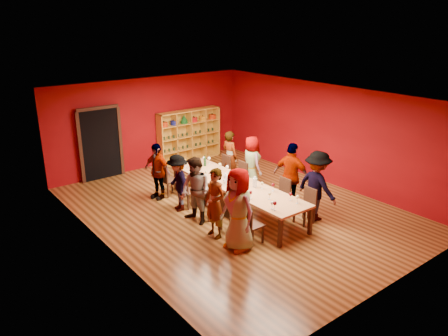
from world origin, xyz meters
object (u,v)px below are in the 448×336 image
at_px(chair_person_right_0, 307,204).
at_px(person_right_4, 230,157).
at_px(person_left_2, 196,191).
at_px(person_left_3, 178,183).
at_px(tasting_table, 235,185).
at_px(chair_person_left_1, 229,212).
at_px(person_left_1, 215,203).
at_px(chair_person_right_1, 282,193).
at_px(spittoon_bowl, 238,182).
at_px(chair_person_left_3, 187,190).
at_px(person_right_1, 292,176).
at_px(person_right_3, 252,163).
at_px(chair_person_left_4, 167,179).
at_px(shelving_unit, 189,133).
at_px(chair_person_right_3, 240,175).
at_px(person_right_0, 317,186).
at_px(chair_person_right_4, 223,168).
at_px(chair_person_left_0, 250,223).
at_px(chair_person_left_2, 207,201).
at_px(wine_bottle, 205,162).
at_px(person_left_4, 157,171).
at_px(person_left_0, 238,209).

distance_m(chair_person_right_0, person_right_4, 3.39).
bearing_deg(person_left_2, person_left_3, 171.06).
height_order(tasting_table, person_left_3, person_left_3).
height_order(chair_person_left_1, person_left_1, person_left_1).
height_order(chair_person_right_1, spittoon_bowl, spittoon_bowl).
distance_m(chair_person_left_3, person_right_1, 2.78).
xyz_separation_m(person_left_1, person_left_2, (0.06, 0.86, 0.01)).
xyz_separation_m(person_left_1, person_right_3, (2.65, 1.76, -0.03)).
distance_m(chair_person_left_4, chair_person_right_1, 3.29).
height_order(shelving_unit, chair_person_right_3, shelving_unit).
distance_m(person_right_0, person_right_1, 0.87).
height_order(chair_person_right_0, chair_person_right_3, same).
bearing_deg(person_right_3, chair_person_left_3, 99.54).
distance_m(shelving_unit, chair_person_right_0, 6.03).
xyz_separation_m(person_left_1, chair_person_right_4, (2.22, 2.56, -0.33)).
distance_m(chair_person_left_0, chair_person_right_0, 1.82).
bearing_deg(person_left_1, chair_person_right_3, 127.16).
xyz_separation_m(tasting_table, chair_person_left_2, (-0.91, -0.01, -0.20)).
bearing_deg(chair_person_right_3, person_right_1, -78.95).
relative_size(person_left_2, person_left_3, 1.11).
relative_size(chair_person_left_2, chair_person_left_3, 1.00).
distance_m(chair_person_right_1, wine_bottle, 2.55).
bearing_deg(person_left_3, chair_person_right_0, 54.43).
distance_m(chair_person_left_4, person_left_4, 0.43).
xyz_separation_m(person_left_0, wine_bottle, (1.42, 3.23, -0.06)).
bearing_deg(person_right_4, chair_person_left_3, 106.47).
height_order(person_left_1, person_right_4, person_left_1).
bearing_deg(wine_bottle, person_left_4, 166.62).
height_order(person_left_0, chair_person_left_1, person_left_0).
distance_m(chair_person_left_2, person_left_3, 0.99).
bearing_deg(chair_person_left_2, chair_person_left_4, 90.00).
relative_size(person_left_2, chair_person_right_1, 1.89).
distance_m(chair_person_left_0, chair_person_right_1, 2.00).
height_order(person_right_0, person_right_3, person_right_0).
bearing_deg(chair_person_right_0, chair_person_left_3, 125.24).
height_order(chair_person_left_0, chair_person_left_3, same).
distance_m(shelving_unit, person_left_1, 5.86).
relative_size(tasting_table, chair_person_right_0, 5.06).
distance_m(person_left_2, person_right_0, 3.00).
xyz_separation_m(chair_person_left_3, person_left_3, (-0.29, -0.00, 0.26)).
bearing_deg(person_right_1, chair_person_left_2, 54.05).
distance_m(person_left_0, chair_person_left_3, 2.59).
distance_m(person_left_2, chair_person_left_4, 2.01).
relative_size(shelving_unit, spittoon_bowl, 7.53).
xyz_separation_m(chair_person_left_0, wine_bottle, (1.08, 3.23, 0.38)).
relative_size(person_left_2, person_right_0, 0.94).
distance_m(chair_person_left_2, person_right_1, 2.33).
xyz_separation_m(shelving_unit, person_left_0, (-2.65, -5.94, -0.05)).
bearing_deg(person_right_0, chair_person_right_1, 21.51).
xyz_separation_m(chair_person_left_4, chair_person_right_4, (1.82, -0.24, 0.00)).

